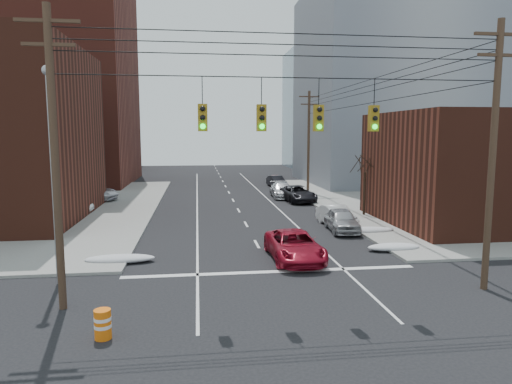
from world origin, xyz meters
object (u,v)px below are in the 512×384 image
object	(u,v)px
parked_car_c	(298,194)
parked_car_f	(276,181)
parked_car_a	(342,220)
lot_car_d	(50,196)
parked_car_b	(337,216)
parked_car_e	(277,180)
lot_car_b	(89,192)
parked_car_d	(282,190)
lot_car_a	(66,205)
red_pickup	(294,246)
construction_barrel	(103,324)

from	to	relation	value
parked_car_c	parked_car_f	bearing A→B (deg)	82.93
parked_car_a	lot_car_d	world-z (taller)	parked_car_a
parked_car_a	parked_car_b	xyz separation A→B (m)	(0.18, 1.71, -0.05)
parked_car_c	parked_car_e	world-z (taller)	parked_car_c
lot_car_b	lot_car_d	bearing A→B (deg)	125.66
parked_car_d	lot_car_a	distance (m)	20.57
parked_car_a	parked_car_c	world-z (taller)	same
red_pickup	parked_car_d	distance (m)	23.20
parked_car_f	lot_car_d	distance (m)	25.53
red_pickup	construction_barrel	bearing A→B (deg)	-135.34
parked_car_b	lot_car_a	distance (m)	21.44
parked_car_b	parked_car_f	size ratio (longest dim) A/B	1.04
lot_car_a	construction_barrel	distance (m)	24.59
parked_car_b	lot_car_a	bearing A→B (deg)	154.38
lot_car_a	lot_car_b	xyz separation A→B (m)	(0.20, 6.94, 0.12)
parked_car_f	parked_car_b	bearing A→B (deg)	-97.24
red_pickup	parked_car_d	xyz separation A→B (m)	(3.63, 22.92, 0.01)
parked_car_b	construction_barrel	distance (m)	20.75
parked_car_a	parked_car_c	distance (m)	13.54
parked_car_b	red_pickup	bearing A→B (deg)	-126.83
parked_car_b	lot_car_d	xyz separation A→B (m)	(-23.23, 12.91, 0.11)
red_pickup	parked_car_f	bearing A→B (deg)	80.64
lot_car_a	parked_car_b	bearing A→B (deg)	-110.75
red_pickup	parked_car_c	world-z (taller)	parked_car_c
parked_car_b	parked_car_e	bearing A→B (deg)	83.48
parked_car_b	lot_car_d	world-z (taller)	lot_car_d
parked_car_b	lot_car_a	xyz separation A→B (m)	(-20.23, 7.10, 0.10)
lot_car_d	lot_car_a	bearing A→B (deg)	-168.83
parked_car_d	lot_car_a	world-z (taller)	parked_car_d
parked_car_e	lot_car_b	bearing A→B (deg)	-154.58
construction_barrel	lot_car_d	bearing A→B (deg)	109.64
red_pickup	lot_car_d	bearing A→B (deg)	130.13
lot_car_a	construction_barrel	world-z (taller)	lot_car_a
parked_car_c	lot_car_b	bearing A→B (deg)	166.68
lot_car_d	parked_car_c	bearing A→B (deg)	-108.82
parked_car_b	lot_car_b	xyz separation A→B (m)	(-20.03, 14.04, 0.22)
red_pickup	lot_car_b	distance (m)	26.90
red_pickup	parked_car_c	size ratio (longest dim) A/B	0.97
parked_car_e	parked_car_f	bearing A→B (deg)	-104.49
parked_car_a	parked_car_d	distance (m)	16.54
parked_car_c	lot_car_a	distance (m)	20.60
red_pickup	parked_car_a	size ratio (longest dim) A/B	1.19
lot_car_d	construction_barrel	size ratio (longest dim) A/B	4.15
parked_car_f	parked_car_e	bearing A→B (deg)	71.57
red_pickup	parked_car_c	distance (m)	20.47
parked_car_e	construction_barrel	size ratio (longest dim) A/B	4.25
parked_car_c	parked_car_e	bearing A→B (deg)	81.79
lot_car_b	lot_car_d	xyz separation A→B (m)	(-3.20, -1.13, -0.11)
red_pickup	parked_car_f	world-z (taller)	red_pickup
lot_car_a	construction_barrel	xyz separation A→B (m)	(7.44, -23.44, -0.33)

